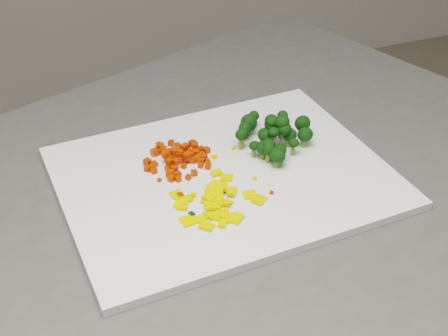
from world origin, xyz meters
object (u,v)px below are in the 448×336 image
object	(u,v)px
carrot_pile	(176,154)
pepper_pile	(216,195)
broccoli_pile	(278,129)
cutting_board	(224,177)

from	to	relation	value
carrot_pile	pepper_pile	bearing A→B (deg)	-78.75
pepper_pile	broccoli_pile	xyz separation A→B (m)	(0.14, 0.09, 0.02)
carrot_pile	pepper_pile	world-z (taller)	carrot_pile
broccoli_pile	pepper_pile	bearing A→B (deg)	-145.62
cutting_board	pepper_pile	xyz separation A→B (m)	(-0.03, -0.05, 0.01)
carrot_pile	broccoli_pile	distance (m)	0.16
carrot_pile	broccoli_pile	bearing A→B (deg)	-4.23
cutting_board	pepper_pile	size ratio (longest dim) A/B	3.88
carrot_pile	cutting_board	bearing A→B (deg)	-44.61
pepper_pile	broccoli_pile	bearing A→B (deg)	34.38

